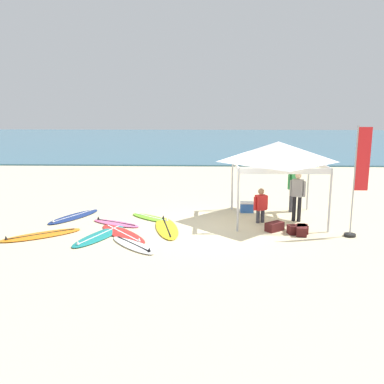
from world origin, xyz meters
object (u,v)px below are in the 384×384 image
gear_bag_on_sand (297,229)px  surfboard_lime (152,218)px  canopy_tent (278,152)px  gear_bag_near_tent (302,230)px  person_grey (297,193)px  banner_flag (357,186)px  surfboard_white (133,245)px  surfboard_red (123,234)px  surfboard_yellow (167,228)px  surfboard_teal (99,236)px  surfboard_pink (116,223)px  cooler_box (247,207)px  person_green (293,186)px  surfboard_navy (74,217)px  gear_bag_by_pole (274,227)px  surfboard_orange (41,235)px

gear_bag_on_sand → surfboard_lime: bearing=161.6°
canopy_tent → gear_bag_near_tent: 2.89m
person_grey → banner_flag: (1.42, -1.67, 0.59)m
surfboard_white → surfboard_red: same height
canopy_tent → surfboard_yellow: (-3.74, -1.25, -2.35)m
surfboard_teal → gear_bag_on_sand: gear_bag_on_sand is taller
surfboard_lime → surfboard_yellow: 1.36m
surfboard_pink → gear_bag_on_sand: (5.94, -0.90, 0.10)m
surfboard_yellow → surfboard_pink: bearing=164.3°
person_grey → cooler_box: (-1.60, 1.21, -0.79)m
surfboard_yellow → surfboard_white: size_ratio=1.40×
surfboard_white → banner_flag: size_ratio=0.55×
surfboard_red → cooler_box: bearing=35.6°
surfboard_white → person_green: bearing=37.3°
cooler_box → surfboard_navy: bearing=-171.3°
surfboard_pink → surfboard_navy: bearing=154.5°
surfboard_yellow → gear_bag_by_pole: 3.49m
surfboard_lime → surfboard_navy: size_ratio=0.75×
surfboard_yellow → banner_flag: bearing=-6.0°
surfboard_navy → surfboard_yellow: bearing=-20.6°
canopy_tent → gear_bag_on_sand: 2.82m
surfboard_yellow → cooler_box: bearing=38.7°
surfboard_teal → gear_bag_near_tent: 6.30m
surfboard_yellow → surfboard_orange: (-3.83, -0.88, 0.00)m
surfboard_red → cooler_box: 5.09m
canopy_tent → banner_flag: bearing=-41.5°
surfboard_pink → surfboard_lime: bearing=31.6°
surfboard_pink → gear_bag_near_tent: gear_bag_near_tent is taller
surfboard_lime → surfboard_white: 2.93m
canopy_tent → surfboard_pink: (-5.51, -0.75, -2.35)m
surfboard_navy → surfboard_red: size_ratio=1.00×
surfboard_lime → surfboard_navy: 2.82m
surfboard_teal → surfboard_lime: bearing=57.2°
surfboard_red → gear_bag_by_pole: (4.80, 0.59, 0.10)m
surfboard_lime → person_green: person_green is taller
person_green → surfboard_navy: bearing=-172.5°
banner_flag → gear_bag_by_pole: size_ratio=5.67×
surfboard_yellow → surfboard_red: bearing=-152.1°
surfboard_white → person_grey: (5.24, 2.78, 0.95)m
surfboard_pink → person_grey: person_grey is taller
surfboard_white → cooler_box: bearing=47.7°
surfboard_pink → gear_bag_by_pole: bearing=-6.5°
surfboard_navy → banner_flag: size_ratio=0.70×
surfboard_white → cooler_box: cooler_box is taller
surfboard_yellow → gear_bag_on_sand: bearing=-5.5°
gear_bag_on_sand → banner_flag: bearing=-7.3°
canopy_tent → gear_bag_on_sand: canopy_tent is taller
person_green → person_grey: size_ratio=1.00×
cooler_box → person_grey: bearing=-37.2°
surfboard_orange → surfboard_red: (2.52, 0.19, -0.00)m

